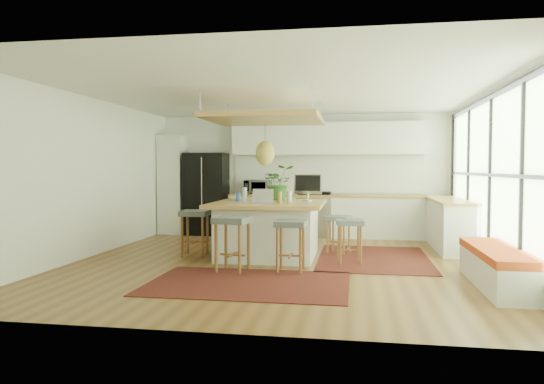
% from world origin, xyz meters
% --- Properties ---
extents(floor, '(7.00, 7.00, 0.00)m').
position_xyz_m(floor, '(0.00, 0.00, 0.00)').
color(floor, brown).
rests_on(floor, ground).
extents(ceiling, '(7.00, 7.00, 0.00)m').
position_xyz_m(ceiling, '(0.00, 0.00, 2.70)').
color(ceiling, white).
rests_on(ceiling, ground).
extents(wall_back, '(6.50, 0.00, 6.50)m').
position_xyz_m(wall_back, '(0.00, 3.50, 1.35)').
color(wall_back, white).
rests_on(wall_back, ground).
extents(wall_front, '(6.50, 0.00, 6.50)m').
position_xyz_m(wall_front, '(0.00, -3.50, 1.35)').
color(wall_front, white).
rests_on(wall_front, ground).
extents(wall_left, '(0.00, 7.00, 7.00)m').
position_xyz_m(wall_left, '(-3.25, 0.00, 1.35)').
color(wall_left, white).
rests_on(wall_left, ground).
extents(wall_right, '(0.00, 7.00, 7.00)m').
position_xyz_m(wall_right, '(3.25, 0.00, 1.35)').
color(wall_right, white).
rests_on(wall_right, ground).
extents(window_wall, '(0.10, 6.20, 2.60)m').
position_xyz_m(window_wall, '(3.22, 0.00, 1.40)').
color(window_wall, black).
rests_on(window_wall, wall_right).
extents(pantry, '(0.55, 0.60, 2.25)m').
position_xyz_m(pantry, '(-2.95, 3.18, 1.12)').
color(pantry, silver).
rests_on(pantry, floor).
extents(back_counter_base, '(4.20, 0.60, 0.88)m').
position_xyz_m(back_counter_base, '(0.55, 3.18, 0.44)').
color(back_counter_base, silver).
rests_on(back_counter_base, floor).
extents(back_counter_top, '(4.24, 0.64, 0.05)m').
position_xyz_m(back_counter_top, '(0.55, 3.18, 0.90)').
color(back_counter_top, '#A27739').
rests_on(back_counter_top, back_counter_base).
extents(backsplash, '(4.20, 0.02, 0.80)m').
position_xyz_m(backsplash, '(0.55, 3.48, 1.35)').
color(backsplash, white).
rests_on(backsplash, wall_back).
extents(upper_cabinets, '(4.20, 0.34, 0.70)m').
position_xyz_m(upper_cabinets, '(0.55, 3.32, 2.15)').
color(upper_cabinets, silver).
rests_on(upper_cabinets, wall_back).
extents(range, '(0.76, 0.62, 1.00)m').
position_xyz_m(range, '(0.30, 3.18, 0.50)').
color(range, '#A5A5AA').
rests_on(range, floor).
extents(right_counter_base, '(0.60, 2.50, 0.88)m').
position_xyz_m(right_counter_base, '(2.93, 2.00, 0.44)').
color(right_counter_base, silver).
rests_on(right_counter_base, floor).
extents(right_counter_top, '(0.64, 2.54, 0.05)m').
position_xyz_m(right_counter_top, '(2.93, 2.00, 0.90)').
color(right_counter_top, '#A27739').
rests_on(right_counter_top, right_counter_base).
extents(window_bench, '(0.52, 2.00, 0.50)m').
position_xyz_m(window_bench, '(2.95, -1.20, 0.25)').
color(window_bench, silver).
rests_on(window_bench, floor).
extents(ceiling_panel, '(1.86, 1.86, 0.80)m').
position_xyz_m(ceiling_panel, '(-0.30, 0.40, 2.05)').
color(ceiling_panel, '#A27739').
rests_on(ceiling_panel, ceiling).
extents(rug_near, '(2.60, 1.80, 0.01)m').
position_xyz_m(rug_near, '(-0.18, -1.52, 0.01)').
color(rug_near, black).
rests_on(rug_near, floor).
extents(rug_right, '(1.80, 2.60, 0.01)m').
position_xyz_m(rug_right, '(1.49, 0.61, 0.01)').
color(rug_right, black).
rests_on(rug_right, floor).
extents(fridge, '(0.92, 0.72, 1.84)m').
position_xyz_m(fridge, '(-2.15, 3.18, 0.93)').
color(fridge, black).
rests_on(fridge, floor).
extents(island, '(1.85, 1.85, 0.93)m').
position_xyz_m(island, '(-0.26, 0.50, 0.47)').
color(island, '#A27739').
rests_on(island, floor).
extents(stool_near_left, '(0.54, 0.54, 0.80)m').
position_xyz_m(stool_near_left, '(-0.56, -0.82, 0.35)').
color(stool_near_left, '#484E4F').
rests_on(stool_near_left, floor).
extents(stool_near_right, '(0.45, 0.45, 0.74)m').
position_xyz_m(stool_near_right, '(0.27, -0.65, 0.35)').
color(stool_near_right, '#484E4F').
rests_on(stool_near_right, floor).
extents(stool_right_front, '(0.45, 0.45, 0.69)m').
position_xyz_m(stool_right_front, '(1.10, 0.12, 0.35)').
color(stool_right_front, '#484E4F').
rests_on(stool_right_front, floor).
extents(stool_right_back, '(0.49, 0.49, 0.66)m').
position_xyz_m(stool_right_back, '(0.90, 1.06, 0.35)').
color(stool_right_back, '#484E4F').
rests_on(stool_right_back, floor).
extents(stool_left_side, '(0.49, 0.49, 0.78)m').
position_xyz_m(stool_left_side, '(-1.52, 0.38, 0.35)').
color(stool_left_side, '#484E4F').
rests_on(stool_left_side, floor).
extents(laptop, '(0.37, 0.39, 0.26)m').
position_xyz_m(laptop, '(-0.29, 0.08, 1.05)').
color(laptop, '#A5A5AA').
rests_on(laptop, island).
extents(monitor, '(0.54, 0.30, 0.48)m').
position_xyz_m(monitor, '(0.37, 0.92, 1.19)').
color(monitor, '#A5A5AA').
rests_on(monitor, island).
extents(microwave, '(0.58, 0.35, 0.38)m').
position_xyz_m(microwave, '(-0.96, 3.18, 1.11)').
color(microwave, '#A5A5AA').
rests_on(microwave, back_counter_top).
extents(island_plant, '(0.75, 0.78, 0.49)m').
position_xyz_m(island_plant, '(-0.17, 1.05, 1.17)').
color(island_plant, '#1E4C19').
rests_on(island_plant, island).
extents(island_bowl, '(0.27, 0.27, 0.06)m').
position_xyz_m(island_bowl, '(-0.91, 0.84, 0.96)').
color(island_bowl, beige).
rests_on(island_bowl, island).
extents(island_bottle_0, '(0.07, 0.07, 0.19)m').
position_xyz_m(island_bottle_0, '(-0.81, 0.60, 1.03)').
color(island_bottle_0, blue).
rests_on(island_bottle_0, island).
extents(island_bottle_1, '(0.07, 0.07, 0.19)m').
position_xyz_m(island_bottle_1, '(-0.66, 0.35, 1.03)').
color(island_bottle_1, silver).
rests_on(island_bottle_1, island).
extents(island_bottle_2, '(0.07, 0.07, 0.19)m').
position_xyz_m(island_bottle_2, '(-0.01, 0.20, 1.03)').
color(island_bottle_2, olive).
rests_on(island_bottle_2, island).
extents(island_bottle_3, '(0.07, 0.07, 0.19)m').
position_xyz_m(island_bottle_3, '(0.09, 0.55, 1.03)').
color(island_bottle_3, beige).
rests_on(island_bottle_3, island).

